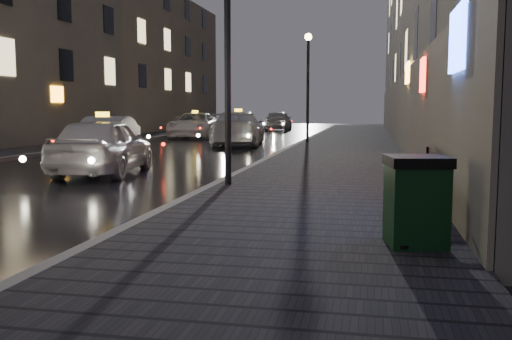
{
  "coord_description": "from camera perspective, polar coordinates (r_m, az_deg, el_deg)",
  "views": [
    {
      "loc": [
        4.92,
        -6.14,
        1.84
      ],
      "look_at": [
        3.14,
        2.71,
        0.85
      ],
      "focal_mm": 40.0,
      "sensor_mm": 36.0,
      "label": 1
    }
  ],
  "objects": [
    {
      "name": "sidewalk",
      "position": [
        27.21,
        9.22,
        2.47
      ],
      "size": [
        4.6,
        58.0,
        0.15
      ],
      "primitive_type": "cube",
      "color": "black",
      "rests_on": "ground"
    },
    {
      "name": "curb",
      "position": [
        27.41,
        4.19,
        2.56
      ],
      "size": [
        0.2,
        58.0,
        0.15
      ],
      "primitive_type": "cube",
      "color": "slate",
      "rests_on": "ground"
    },
    {
      "name": "sidewalk_far",
      "position": [
        30.41,
        -15.26,
        2.72
      ],
      "size": [
        2.4,
        58.0,
        0.15
      ],
      "primitive_type": "cube",
      "color": "black",
      "rests_on": "ground"
    },
    {
      "name": "curb_far",
      "position": [
        29.85,
        -13.03,
        2.72
      ],
      "size": [
        0.2,
        58.0,
        0.15
      ],
      "primitive_type": "cube",
      "color": "slate",
      "rests_on": "ground"
    },
    {
      "name": "building_near",
      "position": [
        31.56,
        15.73,
        14.53
      ],
      "size": [
        1.8,
        50.0,
        13.0
      ],
      "primitive_type": "cube",
      "color": "#605B54",
      "rests_on": "ground"
    },
    {
      "name": "building_far_c",
      "position": [
        48.89,
        -10.97,
        10.45
      ],
      "size": [
        6.0,
        22.0,
        11.0
      ],
      "primitive_type": "cube",
      "color": "#6B6051",
      "rests_on": "ground"
    },
    {
      "name": "lamp_near",
      "position": [
        12.63,
        -2.87,
        13.76
      ],
      "size": [
        0.36,
        0.36,
        5.28
      ],
      "color": "black",
      "rests_on": "sidewalk"
    },
    {
      "name": "lamp_far",
      "position": [
        28.35,
        5.22,
        9.57
      ],
      "size": [
        0.36,
        0.36,
        5.28
      ],
      "color": "black",
      "rests_on": "sidewalk"
    },
    {
      "name": "bench",
      "position": [
        10.5,
        16.09,
        -0.55
      ],
      "size": [
        0.75,
        1.94,
        0.98
      ],
      "rotation": [
        0.0,
        0.0,
        -0.05
      ],
      "color": "black",
      "rests_on": "sidewalk"
    },
    {
      "name": "trash_bin",
      "position": [
        7.26,
        15.72,
        -2.92
      ],
      "size": [
        0.84,
        0.84,
        1.11
      ],
      "rotation": [
        0.0,
        0.0,
        0.17
      ],
      "color": "black",
      "rests_on": "sidewalk"
    },
    {
      "name": "taxi_near",
      "position": [
        16.26,
        -15.01,
        2.35
      ],
      "size": [
        2.49,
        4.86,
        1.58
      ],
      "primitive_type": "imported",
      "rotation": [
        0.0,
        0.0,
        3.28
      ],
      "color": "silver",
      "rests_on": "ground"
    },
    {
      "name": "car_left_mid",
      "position": [
        22.73,
        -14.85,
        3.3
      ],
      "size": [
        2.18,
        4.7,
        1.49
      ],
      "primitive_type": "imported",
      "rotation": [
        0.0,
        0.0,
        0.13
      ],
      "color": "#9C9BA3",
      "rests_on": "ground"
    },
    {
      "name": "taxi_mid",
      "position": [
        27.82,
        -1.77,
        4.16
      ],
      "size": [
        2.99,
        5.9,
        1.64
      ],
      "primitive_type": "imported",
      "rotation": [
        0.0,
        0.0,
        3.27
      ],
      "color": "silver",
      "rests_on": "ground"
    },
    {
      "name": "taxi_far",
      "position": [
        35.14,
        -6.1,
        4.48
      ],
      "size": [
        2.91,
        5.67,
        1.53
      ],
      "primitive_type": "imported",
      "rotation": [
        0.0,
        0.0,
        0.07
      ],
      "color": "silver",
      "rests_on": "ground"
    },
    {
      "name": "car_far",
      "position": [
        45.78,
        2.26,
        4.96
      ],
      "size": [
        2.09,
        4.77,
        1.6
      ],
      "primitive_type": "imported",
      "rotation": [
        0.0,
        0.0,
        3.19
      ],
      "color": "#93949A",
      "rests_on": "ground"
    }
  ]
}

